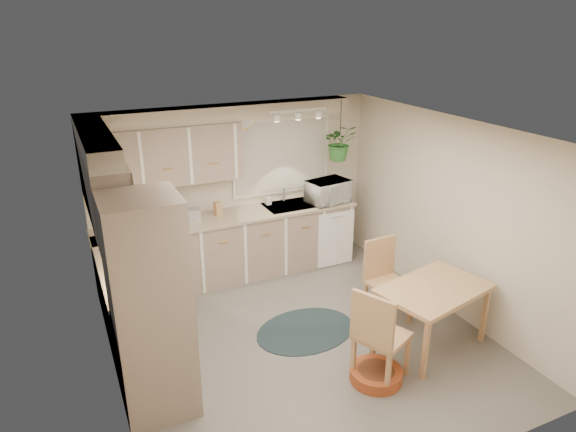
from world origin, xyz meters
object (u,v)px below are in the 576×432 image
object	(u,v)px
chair_back	(389,283)
chair_left	(382,333)
pet_bed	(376,375)
dining_table	(431,316)
microwave	(328,189)
braided_rug	(306,330)

from	to	relation	value
chair_back	chair_left	bearing A→B (deg)	47.35
pet_bed	chair_left	bearing A→B (deg)	27.84
dining_table	chair_left	world-z (taller)	chair_left
chair_back	microwave	bearing A→B (deg)	-97.51
dining_table	chair_left	size ratio (longest dim) A/B	1.13
chair_back	microwave	xyz separation A→B (m)	(0.12, 1.74, 0.64)
chair_back	pet_bed	xyz separation A→B (m)	(-0.76, -0.90, -0.44)
dining_table	chair_left	xyz separation A→B (m)	(-0.81, -0.22, 0.15)
dining_table	chair_back	bearing A→B (deg)	100.43
chair_left	microwave	xyz separation A→B (m)	(0.81, 2.60, 0.62)
braided_rug	microwave	xyz separation A→B (m)	(1.13, 1.56, 1.14)
dining_table	braided_rug	xyz separation A→B (m)	(-1.13, 0.83, -0.36)
braided_rug	pet_bed	distance (m)	1.11
microwave	braided_rug	bearing A→B (deg)	-136.91
chair_left	braided_rug	distance (m)	1.21
braided_rug	chair_back	bearing A→B (deg)	-10.41
chair_back	dining_table	bearing A→B (deg)	96.78
braided_rug	dining_table	bearing A→B (deg)	-36.07
dining_table	chair_back	xyz separation A→B (m)	(-0.12, 0.64, 0.13)
dining_table	chair_back	distance (m)	0.66
braided_rug	pet_bed	bearing A→B (deg)	-76.80
chair_back	microwave	distance (m)	1.86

